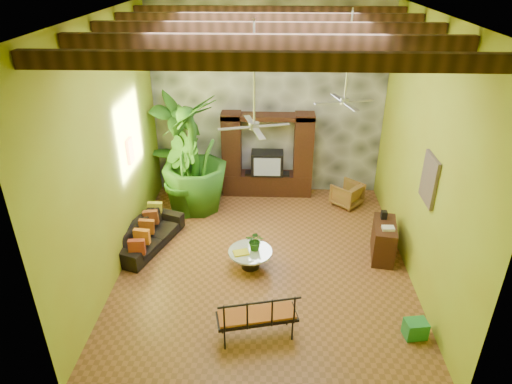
{
  "coord_description": "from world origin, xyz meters",
  "views": [
    {
      "loc": [
        0.12,
        -8.07,
        5.91
      ],
      "look_at": [
        -0.19,
        0.2,
        1.56
      ],
      "focal_mm": 32.0,
      "sensor_mm": 36.0,
      "label": 1
    }
  ],
  "objects_px": {
    "sofa": "(148,234)",
    "iron_bench": "(257,315)",
    "wicker_armchair": "(347,194)",
    "ceiling_fan_back": "(345,91)",
    "side_console": "(383,240)",
    "coffee_table": "(250,257)",
    "entertainment_center": "(267,161)",
    "tall_plant_b": "(181,176)",
    "tall_plant_a": "(179,144)",
    "tall_plant_c": "(194,155)",
    "green_bin": "(415,329)",
    "ceiling_fan_front": "(254,115)"
  },
  "relations": [
    {
      "from": "sofa",
      "to": "iron_bench",
      "type": "xyz_separation_m",
      "value": [
        2.57,
        -2.77,
        0.26
      ]
    },
    {
      "from": "tall_plant_c",
      "to": "green_bin",
      "type": "xyz_separation_m",
      "value": [
        4.45,
        -4.35,
        -1.32
      ]
    },
    {
      "from": "sofa",
      "to": "iron_bench",
      "type": "bearing_deg",
      "value": -117.79
    },
    {
      "from": "side_console",
      "to": "green_bin",
      "type": "distance_m",
      "value": 2.39
    },
    {
      "from": "ceiling_fan_back",
      "to": "side_console",
      "type": "relative_size",
      "value": 1.85
    },
    {
      "from": "sofa",
      "to": "coffee_table",
      "type": "bearing_deg",
      "value": -87.3
    },
    {
      "from": "green_bin",
      "to": "ceiling_fan_front",
      "type": "bearing_deg",
      "value": 149.03
    },
    {
      "from": "ceiling_fan_back",
      "to": "tall_plant_c",
      "type": "xyz_separation_m",
      "value": [
        -3.4,
        1.04,
        -1.92
      ]
    },
    {
      "from": "tall_plant_c",
      "to": "coffee_table",
      "type": "bearing_deg",
      "value": -58.74
    },
    {
      "from": "coffee_table",
      "to": "green_bin",
      "type": "height_order",
      "value": "coffee_table"
    },
    {
      "from": "entertainment_center",
      "to": "green_bin",
      "type": "xyz_separation_m",
      "value": [
        2.65,
        -5.25,
        -0.8
      ]
    },
    {
      "from": "tall_plant_b",
      "to": "tall_plant_a",
      "type": "bearing_deg",
      "value": 101.11
    },
    {
      "from": "green_bin",
      "to": "coffee_table",
      "type": "bearing_deg",
      "value": 147.53
    },
    {
      "from": "coffee_table",
      "to": "side_console",
      "type": "distance_m",
      "value": 2.91
    },
    {
      "from": "sofa",
      "to": "side_console",
      "type": "bearing_deg",
      "value": -72.82
    },
    {
      "from": "ceiling_fan_back",
      "to": "tall_plant_a",
      "type": "height_order",
      "value": "ceiling_fan_back"
    },
    {
      "from": "ceiling_fan_front",
      "to": "green_bin",
      "type": "bearing_deg",
      "value": -30.97
    },
    {
      "from": "ceiling_fan_front",
      "to": "ceiling_fan_back",
      "type": "xyz_separation_m",
      "value": [
        1.8,
        1.6,
        0.0
      ]
    },
    {
      "from": "ceiling_fan_back",
      "to": "sofa",
      "type": "bearing_deg",
      "value": -170.28
    },
    {
      "from": "entertainment_center",
      "to": "coffee_table",
      "type": "distance_m",
      "value": 3.46
    },
    {
      "from": "entertainment_center",
      "to": "ceiling_fan_front",
      "type": "height_order",
      "value": "ceiling_fan_front"
    },
    {
      "from": "tall_plant_a",
      "to": "iron_bench",
      "type": "distance_m",
      "value": 5.93
    },
    {
      "from": "side_console",
      "to": "wicker_armchair",
      "type": "bearing_deg",
      "value": 110.59
    },
    {
      "from": "entertainment_center",
      "to": "sofa",
      "type": "relative_size",
      "value": 1.21
    },
    {
      "from": "sofa",
      "to": "iron_bench",
      "type": "distance_m",
      "value": 3.79
    },
    {
      "from": "wicker_armchair",
      "to": "entertainment_center",
      "type": "bearing_deg",
      "value": -62.51
    },
    {
      "from": "side_console",
      "to": "green_bin",
      "type": "relative_size",
      "value": 2.69
    },
    {
      "from": "ceiling_fan_back",
      "to": "tall_plant_b",
      "type": "height_order",
      "value": "ceiling_fan_back"
    },
    {
      "from": "entertainment_center",
      "to": "side_console",
      "type": "height_order",
      "value": "entertainment_center"
    },
    {
      "from": "sofa",
      "to": "green_bin",
      "type": "relative_size",
      "value": 5.32
    },
    {
      "from": "sofa",
      "to": "side_console",
      "type": "relative_size",
      "value": 1.98
    },
    {
      "from": "ceiling_fan_front",
      "to": "iron_bench",
      "type": "relative_size",
      "value": 1.3
    },
    {
      "from": "tall_plant_a",
      "to": "tall_plant_b",
      "type": "bearing_deg",
      "value": -78.89
    },
    {
      "from": "iron_bench",
      "to": "ceiling_fan_front",
      "type": "bearing_deg",
      "value": 80.8
    },
    {
      "from": "ceiling_fan_front",
      "to": "ceiling_fan_back",
      "type": "bearing_deg",
      "value": 41.63
    },
    {
      "from": "ceiling_fan_back",
      "to": "coffee_table",
      "type": "height_order",
      "value": "ceiling_fan_back"
    },
    {
      "from": "sofa",
      "to": "wicker_armchair",
      "type": "bearing_deg",
      "value": -46.84
    },
    {
      "from": "tall_plant_a",
      "to": "wicker_armchair",
      "type": "bearing_deg",
      "value": -7.07
    },
    {
      "from": "ceiling_fan_back",
      "to": "tall_plant_c",
      "type": "bearing_deg",
      "value": 162.94
    },
    {
      "from": "ceiling_fan_front",
      "to": "side_console",
      "type": "bearing_deg",
      "value": 13.52
    },
    {
      "from": "entertainment_center",
      "to": "tall_plant_b",
      "type": "distance_m",
      "value": 2.4
    },
    {
      "from": "ceiling_fan_front",
      "to": "tall_plant_b",
      "type": "xyz_separation_m",
      "value": [
        -1.93,
        2.42,
        -2.39
      ]
    },
    {
      "from": "tall_plant_a",
      "to": "tall_plant_b",
      "type": "distance_m",
      "value": 1.18
    },
    {
      "from": "ceiling_fan_back",
      "to": "tall_plant_b",
      "type": "relative_size",
      "value": 0.92
    },
    {
      "from": "wicker_armchair",
      "to": "ceiling_fan_front",
      "type": "bearing_deg",
      "value": 4.85
    },
    {
      "from": "entertainment_center",
      "to": "tall_plant_c",
      "type": "bearing_deg",
      "value": -153.62
    },
    {
      "from": "ceiling_fan_back",
      "to": "coffee_table",
      "type": "distance_m",
      "value": 3.94
    },
    {
      "from": "iron_bench",
      "to": "tall_plant_b",
      "type": "bearing_deg",
      "value": 102.62
    },
    {
      "from": "side_console",
      "to": "sofa",
      "type": "bearing_deg",
      "value": -173.02
    },
    {
      "from": "tall_plant_b",
      "to": "side_console",
      "type": "relative_size",
      "value": 2.01
    }
  ]
}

